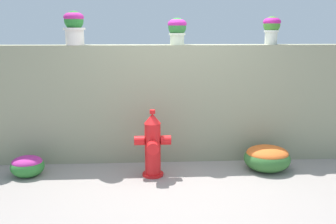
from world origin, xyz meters
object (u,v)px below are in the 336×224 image
potted_plant_1 (74,25)px  potted_plant_3 (272,27)px  flower_bush_left (267,157)px  potted_plant_2 (177,29)px  flower_bush_right (27,165)px  fire_hydrant (153,146)px

potted_plant_1 → potted_plant_3: bearing=1.0°
flower_bush_left → potted_plant_2: bearing=155.8°
flower_bush_left → flower_bush_right: (-3.23, -0.03, -0.04)m
flower_bush_right → fire_hydrant: bearing=-3.2°
potted_plant_2 → flower_bush_right: (-2.02, -0.57, -1.76)m
fire_hydrant → flower_bush_left: size_ratio=1.41×
fire_hydrant → potted_plant_3: bearing=21.1°
potted_plant_2 → potted_plant_3: 1.34m
potted_plant_3 → potted_plant_1: bearing=-179.0°
fire_hydrant → potted_plant_1: bearing=149.6°
flower_bush_left → fire_hydrant: bearing=-175.6°
potted_plant_1 → potted_plant_2: (1.41, 0.05, -0.04)m
potted_plant_3 → flower_bush_left: 1.83m
potted_plant_1 → potted_plant_3: 2.74m
flower_bush_right → potted_plant_2: bearing=15.8°
potted_plant_1 → potted_plant_3: potted_plant_1 is taller
fire_hydrant → flower_bush_right: 1.68m
potted_plant_2 → potted_plant_3: potted_plant_3 is taller
potted_plant_2 → fire_hydrant: size_ratio=0.41×
flower_bush_right → flower_bush_left: bearing=0.5°
potted_plant_3 → flower_bush_left: potted_plant_3 is taller
potted_plant_3 → flower_bush_left: (-0.13, -0.54, -1.74)m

